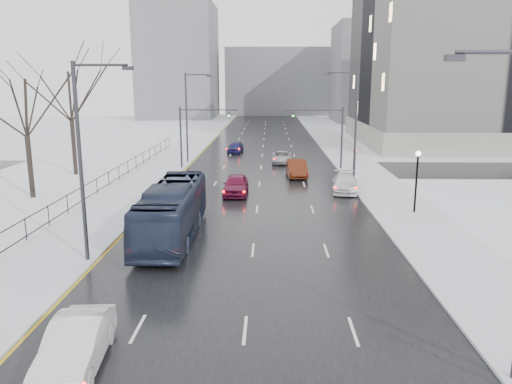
# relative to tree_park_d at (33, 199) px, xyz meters

# --- Properties ---
(road) EXTENTS (16.00, 150.00, 0.04)m
(road) POSITION_rel_tree_park_d_xyz_m (17.80, 26.00, 0.02)
(road) COLOR black
(road) RESTS_ON ground
(cross_road) EXTENTS (130.00, 10.00, 0.04)m
(cross_road) POSITION_rel_tree_park_d_xyz_m (17.80, 14.00, 0.02)
(cross_road) COLOR black
(cross_road) RESTS_ON ground
(sidewalk_left) EXTENTS (5.00, 150.00, 0.16)m
(sidewalk_left) POSITION_rel_tree_park_d_xyz_m (7.30, 26.00, 0.08)
(sidewalk_left) COLOR silver
(sidewalk_left) RESTS_ON ground
(sidewalk_right) EXTENTS (5.00, 150.00, 0.16)m
(sidewalk_right) POSITION_rel_tree_park_d_xyz_m (28.30, 26.00, 0.08)
(sidewalk_right) COLOR silver
(sidewalk_right) RESTS_ON ground
(park_strip) EXTENTS (14.00, 150.00, 0.12)m
(park_strip) POSITION_rel_tree_park_d_xyz_m (-2.20, 26.00, 0.06)
(park_strip) COLOR white
(park_strip) RESTS_ON ground
(tree_park_d) EXTENTS (8.75, 8.75, 12.50)m
(tree_park_d) POSITION_rel_tree_park_d_xyz_m (0.00, 0.00, 0.00)
(tree_park_d) COLOR black
(tree_park_d) RESTS_ON ground
(tree_park_e) EXTENTS (9.45, 9.45, 13.50)m
(tree_park_e) POSITION_rel_tree_park_d_xyz_m (-0.40, 10.00, 0.00)
(tree_park_e) COLOR black
(tree_park_e) RESTS_ON ground
(iron_fence) EXTENTS (0.06, 70.00, 1.30)m
(iron_fence) POSITION_rel_tree_park_d_xyz_m (4.80, -4.00, 0.91)
(iron_fence) COLOR black
(iron_fence) RESTS_ON sidewalk_left
(streetlight_r_mid) EXTENTS (2.95, 0.25, 10.00)m
(streetlight_r_mid) POSITION_rel_tree_park_d_xyz_m (25.97, 6.00, 5.62)
(streetlight_r_mid) COLOR #2D2D33
(streetlight_r_mid) RESTS_ON ground
(streetlight_l_near) EXTENTS (2.95, 0.25, 10.00)m
(streetlight_l_near) POSITION_rel_tree_park_d_xyz_m (9.63, -14.00, 5.62)
(streetlight_l_near) COLOR #2D2D33
(streetlight_l_near) RESTS_ON ground
(streetlight_l_far) EXTENTS (2.95, 0.25, 10.00)m
(streetlight_l_far) POSITION_rel_tree_park_d_xyz_m (9.63, 18.00, 5.62)
(streetlight_l_far) COLOR #2D2D33
(streetlight_l_far) RESTS_ON ground
(lamppost_r_mid) EXTENTS (0.36, 0.36, 4.28)m
(lamppost_r_mid) POSITION_rel_tree_park_d_xyz_m (28.80, -4.00, 2.94)
(lamppost_r_mid) COLOR black
(lamppost_r_mid) RESTS_ON sidewalk_right
(mast_signal_right) EXTENTS (6.10, 0.33, 6.50)m
(mast_signal_right) POSITION_rel_tree_park_d_xyz_m (25.13, 14.00, 4.11)
(mast_signal_right) COLOR #2D2D33
(mast_signal_right) RESTS_ON ground
(mast_signal_left) EXTENTS (6.10, 0.33, 6.50)m
(mast_signal_left) POSITION_rel_tree_park_d_xyz_m (10.47, 14.00, 4.11)
(mast_signal_left) COLOR #2D2D33
(mast_signal_left) RESTS_ON ground
(no_uturn_sign) EXTENTS (0.60, 0.06, 2.70)m
(no_uturn_sign) POSITION_rel_tree_park_d_xyz_m (27.00, 10.00, 2.30)
(no_uturn_sign) COLOR #2D2D33
(no_uturn_sign) RESTS_ON sidewalk_right
(civic_building) EXTENTS (41.00, 31.00, 24.80)m
(civic_building) POSITION_rel_tree_park_d_xyz_m (52.80, 38.00, 11.21)
(civic_building) COLOR gray
(civic_building) RESTS_ON ground
(bldg_far_right) EXTENTS (24.00, 20.00, 22.00)m
(bldg_far_right) POSITION_rel_tree_park_d_xyz_m (45.80, 81.00, 11.00)
(bldg_far_right) COLOR slate
(bldg_far_right) RESTS_ON ground
(bldg_far_left) EXTENTS (18.00, 22.00, 28.00)m
(bldg_far_left) POSITION_rel_tree_park_d_xyz_m (-4.20, 91.00, 14.00)
(bldg_far_left) COLOR slate
(bldg_far_left) RESTS_ON ground
(bldg_far_center) EXTENTS (30.00, 18.00, 18.00)m
(bldg_far_center) POSITION_rel_tree_park_d_xyz_m (21.80, 106.00, 9.00)
(bldg_far_center) COLOR slate
(bldg_far_center) RESTS_ON ground
(sedan_left_near) EXTENTS (2.04, 4.80, 1.54)m
(sedan_left_near) POSITION_rel_tree_park_d_xyz_m (12.52, -23.59, 0.81)
(sedan_left_near) COLOR silver
(sedan_left_near) RESTS_ON road
(bus) EXTENTS (2.86, 11.50, 3.19)m
(bus) POSITION_rel_tree_park_d_xyz_m (13.00, -9.79, 1.64)
(bus) COLOR #222B42
(bus) RESTS_ON road
(sedan_center_near) EXTENTS (1.98, 4.86, 1.65)m
(sedan_center_near) POSITION_rel_tree_park_d_xyz_m (15.97, 1.65, 0.86)
(sedan_center_near) COLOR maroon
(sedan_center_near) RESTS_ON road
(sedan_right_near) EXTENTS (2.01, 5.16, 1.67)m
(sedan_right_near) POSITION_rel_tree_park_d_xyz_m (21.30, 9.61, 0.88)
(sedan_right_near) COLOR #531E0E
(sedan_right_near) RESTS_ON road
(sedan_right_cross) EXTENTS (2.33, 4.86, 1.34)m
(sedan_right_cross) POSITION_rel_tree_park_d_xyz_m (20.10, 17.93, 0.71)
(sedan_right_cross) COLOR #AAAAAF
(sedan_right_cross) RESTS_ON road
(sedan_right_far) EXTENTS (2.62, 5.22, 1.46)m
(sedan_right_far) POSITION_rel_tree_park_d_xyz_m (25.00, 3.07, 0.77)
(sedan_right_far) COLOR silver
(sedan_right_far) RESTS_ON road
(sedan_center_far) EXTENTS (2.13, 4.32, 1.42)m
(sedan_center_far) POSITION_rel_tree_park_d_xyz_m (14.30, 26.22, 0.75)
(sedan_center_far) COLOR navy
(sedan_center_far) RESTS_ON road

